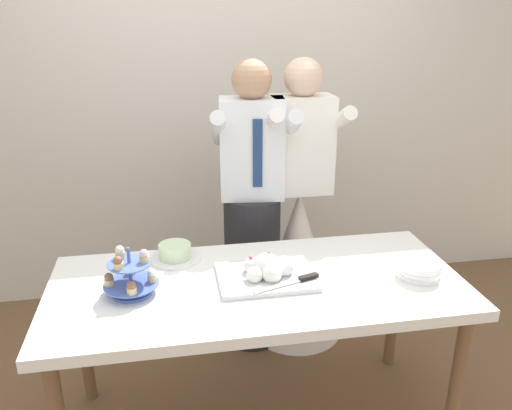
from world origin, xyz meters
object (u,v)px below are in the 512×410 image
object	(u,v)px
cupcake_stand	(130,277)
person_groom	(252,225)
round_cake	(175,253)
main_cake_tray	(267,271)
plate_stack	(419,268)
person_bride	(298,245)
dessert_table	(258,296)

from	to	relation	value
cupcake_stand	person_groom	xyz separation A→B (m)	(0.63, 0.70, -0.11)
round_cake	main_cake_tray	bearing A→B (deg)	-34.47
cupcake_stand	plate_stack	bearing A→B (deg)	-3.30
cupcake_stand	main_cake_tray	bearing A→B (deg)	1.73
main_cake_tray	plate_stack	bearing A→B (deg)	-7.64
round_cake	person_bride	distance (m)	0.88
person_groom	person_bride	distance (m)	0.33
plate_stack	person_bride	xyz separation A→B (m)	(-0.34, 0.81, -0.23)
plate_stack	person_bride	size ratio (longest dim) A/B	0.12
dessert_table	cupcake_stand	xyz separation A→B (m)	(-0.54, -0.01, 0.15)
main_cake_tray	round_cake	distance (m)	0.48
round_cake	person_groom	size ratio (longest dim) A/B	0.14
plate_stack	person_groom	distance (m)	0.99
cupcake_stand	plate_stack	distance (m)	1.25
dessert_table	cupcake_stand	size ratio (longest dim) A/B	7.83
plate_stack	person_bride	world-z (taller)	person_bride
dessert_table	main_cake_tray	xyz separation A→B (m)	(0.05, 0.01, 0.11)
dessert_table	plate_stack	world-z (taller)	plate_stack
cupcake_stand	person_groom	size ratio (longest dim) A/B	0.14
cupcake_stand	person_groom	distance (m)	0.95
person_bride	person_groom	bearing A→B (deg)	-172.89
main_cake_tray	plate_stack	size ratio (longest dim) A/B	2.18
cupcake_stand	round_cake	xyz separation A→B (m)	(0.19, 0.29, -0.05)
main_cake_tray	cupcake_stand	bearing A→B (deg)	-178.27
dessert_table	plate_stack	bearing A→B (deg)	-6.33
dessert_table	person_groom	distance (m)	0.70
dessert_table	person_bride	world-z (taller)	person_bride
plate_stack	round_cake	distance (m)	1.12
round_cake	person_groom	bearing A→B (deg)	43.17
dessert_table	person_groom	xyz separation A→B (m)	(0.09, 0.69, 0.05)
person_bride	main_cake_tray	bearing A→B (deg)	-114.72
plate_stack	round_cake	bearing A→B (deg)	161.29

